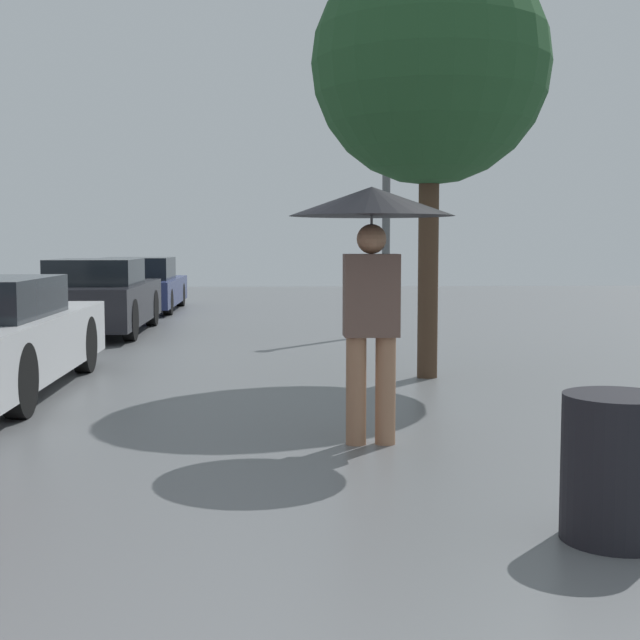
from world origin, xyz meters
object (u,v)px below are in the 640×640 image
at_px(pedestrian, 372,232).
at_px(trash_bin, 616,468).
at_px(parked_car_third, 99,298).
at_px(street_lamp, 386,198).
at_px(tree, 430,66).
at_px(parked_car_farthest, 139,286).

xyz_separation_m(pedestrian, trash_bin, (1.03, -2.29, -1.25)).
height_order(parked_car_third, street_lamp, street_lamp).
distance_m(parked_car_third, trash_bin, 11.93).
bearing_deg(parked_car_third, pedestrian, -66.83).
bearing_deg(pedestrian, street_lamp, 81.78).
distance_m(pedestrian, trash_bin, 2.80).
height_order(pedestrian, tree, tree).
height_order(street_lamp, trash_bin, street_lamp).
xyz_separation_m(pedestrian, tree, (1.04, 3.36, 1.90)).
distance_m(pedestrian, tree, 4.00).
xyz_separation_m(pedestrian, parked_car_third, (-3.71, 8.66, -1.02)).
xyz_separation_m(parked_car_third, tree, (4.74, -5.30, 2.92)).
bearing_deg(parked_car_farthest, street_lamp, -47.72).
height_order(parked_car_farthest, tree, tree).
height_order(parked_car_third, tree, tree).
distance_m(pedestrian, parked_car_third, 9.48).
bearing_deg(street_lamp, tree, -91.87).
relative_size(parked_car_third, tree, 0.86).
relative_size(street_lamp, trash_bin, 5.32).
xyz_separation_m(pedestrian, street_lamp, (1.20, 8.31, 0.67)).
bearing_deg(street_lamp, trash_bin, -90.94).
relative_size(parked_car_farthest, tree, 0.89).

